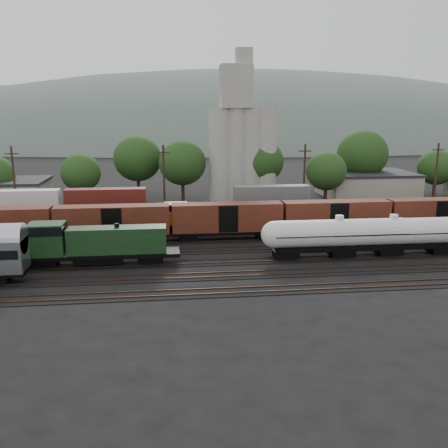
{
  "coord_description": "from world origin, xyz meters",
  "views": [
    {
      "loc": [
        -11.63,
        -61.24,
        17.48
      ],
      "look_at": [
        -4.25,
        2.0,
        3.0
      ],
      "focal_mm": 40.0,
      "sensor_mm": 36.0,
      "label": 1
    }
  ],
  "objects": [
    {
      "name": "grain_silo",
      "position": [
        3.28,
        36.0,
        11.26
      ],
      "size": [
        13.4,
        5.0,
        29.0
      ],
      "color": "#A8A59A",
      "rests_on": "ground"
    },
    {
      "name": "utility_poles",
      "position": [
        0.0,
        22.0,
        6.21
      ],
      "size": [
        122.2,
        0.36,
        12.0
      ],
      "color": "black",
      "rests_on": "ground"
    },
    {
      "name": "distant_hills",
      "position": [
        23.92,
        260.0,
        -20.56
      ],
      "size": [
        860.0,
        286.0,
        130.0
      ],
      "color": "#59665B",
      "rests_on": "ground"
    },
    {
      "name": "boxcar_string",
      "position": [
        11.93,
        5.0,
        3.12
      ],
      "size": [
        169.0,
        2.9,
        4.2
      ],
      "color": "black",
      "rests_on": "ground"
    },
    {
      "name": "industrial_sheds",
      "position": [
        6.63,
        35.25,
        2.56
      ],
      "size": [
        119.38,
        17.26,
        5.1
      ],
      "color": "#9E937F",
      "rests_on": "ground"
    },
    {
      "name": "tank_car_a",
      "position": [
        8.85,
        -5.0,
        2.94
      ],
      "size": [
        18.99,
        3.4,
        4.98
      ],
      "color": "white",
      "rests_on": "ground"
    },
    {
      "name": "tracks",
      "position": [
        0.0,
        0.0,
        0.05
      ],
      "size": [
        180.0,
        33.2,
        0.2
      ],
      "color": "black",
      "rests_on": "ground"
    },
    {
      "name": "orange_locomotive",
      "position": [
        -6.19,
        10.0,
        2.4
      ],
      "size": [
        16.71,
        2.79,
        4.18
      ],
      "color": "black",
      "rests_on": "ground"
    },
    {
      "name": "tree_band",
      "position": [
        4.87,
        38.15,
        7.68
      ],
      "size": [
        165.37,
        20.97,
        14.53
      ],
      "color": "black",
      "rests_on": "ground"
    },
    {
      "name": "tank_car_b",
      "position": [
        15.67,
        -5.0,
        2.9
      ],
      "size": [
        18.77,
        3.36,
        4.92
      ],
      "color": "white",
      "rests_on": "ground"
    },
    {
      "name": "green_locomotive",
      "position": [
        -20.59,
        -5.0,
        2.78
      ],
      "size": [
        18.51,
        3.27,
        4.9
      ],
      "color": "black",
      "rests_on": "ground"
    },
    {
      "name": "container_wall",
      "position": [
        -6.15,
        15.0,
        2.58
      ],
      "size": [
        160.0,
        2.6,
        5.8
      ],
      "color": "black",
      "rests_on": "ground"
    },
    {
      "name": "ground",
      "position": [
        0.0,
        0.0,
        0.0
      ],
      "size": [
        600.0,
        600.0,
        0.0
      ],
      "primitive_type": "plane",
      "color": "black"
    }
  ]
}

